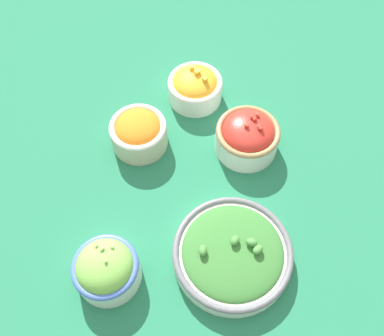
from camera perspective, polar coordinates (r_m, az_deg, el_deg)
name	(u,v)px	position (r m, az deg, el deg)	size (l,w,h in m)	color
ground_plane	(192,176)	(0.85, 0.00, -1.04)	(3.00, 3.00, 0.00)	#23704C
bowl_broccoli	(232,253)	(0.76, 5.41, -11.23)	(0.21, 0.21, 0.06)	silver
bowl_squash	(195,87)	(0.94, 0.42, 10.80)	(0.12, 0.12, 0.08)	silver
bowl_carrots	(139,132)	(0.86, -7.14, 4.80)	(0.11, 0.11, 0.07)	beige
bowl_cherry_tomatoes	(247,136)	(0.86, 7.39, 4.28)	(0.13, 0.13, 0.09)	silver
bowl_lettuce	(106,269)	(0.74, -11.39, -13.03)	(0.11, 0.11, 0.09)	silver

